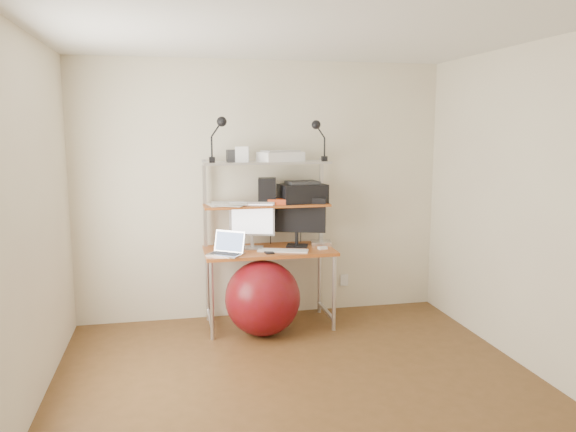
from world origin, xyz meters
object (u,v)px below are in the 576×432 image
laptop (228,249)px  monitor_black (297,218)px  monitor_silver (252,222)px  printer (302,192)px  exercise_ball (263,298)px

laptop → monitor_black: bearing=51.6°
monitor_silver → monitor_black: size_ratio=0.86×
monitor_silver → monitor_black: monitor_black is taller
monitor_black → printer: bearing=66.1°
monitor_silver → exercise_ball: (0.05, -0.30, -0.65)m
monitor_black → printer: 0.25m
monitor_silver → printer: printer is taller
laptop → exercise_ball: laptop is taller
printer → exercise_ball: 1.08m
monitor_silver → exercise_ball: monitor_silver is taller
monitor_silver → exercise_ball: size_ratio=0.69×
monitor_black → printer: size_ratio=1.18×
printer → exercise_ball: (-0.46, -0.38, -0.91)m
monitor_silver → exercise_ball: 0.72m
laptop → exercise_ball: 0.54m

